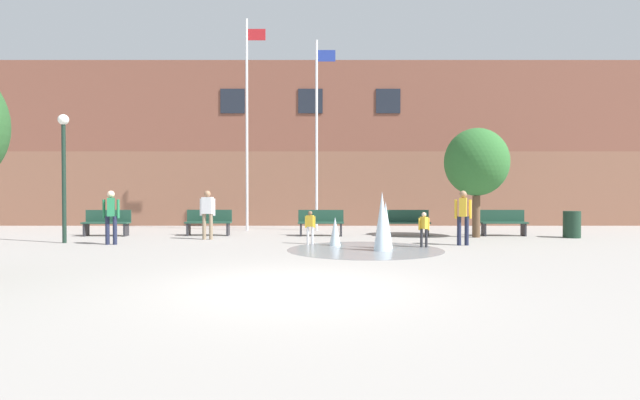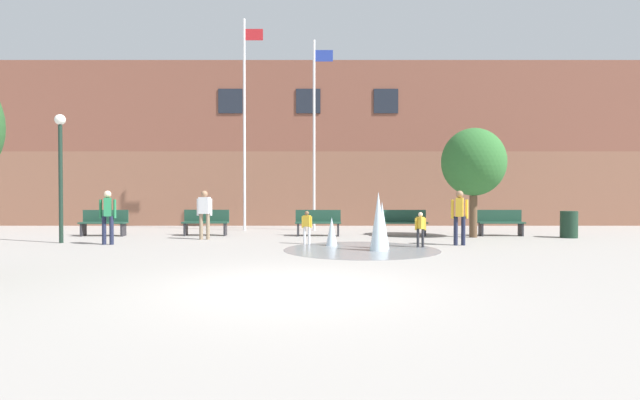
# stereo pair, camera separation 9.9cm
# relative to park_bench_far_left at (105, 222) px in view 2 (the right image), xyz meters

# --- Properties ---
(ground_plane) EXTENTS (100.00, 100.00, 0.00)m
(ground_plane) POSITION_rel_park_bench_far_left_xyz_m (7.05, -9.31, -0.48)
(ground_plane) COLOR gray
(library_building) EXTENTS (36.00, 6.05, 7.47)m
(library_building) POSITION_rel_park_bench_far_left_xyz_m (7.05, 8.07, 3.26)
(library_building) COLOR brown
(library_building) RESTS_ON ground
(splash_fountain) EXTENTS (4.20, 4.20, 1.56)m
(splash_fountain) POSITION_rel_park_bench_far_left_xyz_m (8.94, -3.97, 0.08)
(splash_fountain) COLOR gray
(splash_fountain) RESTS_ON ground
(park_bench_far_left) EXTENTS (1.60, 0.44, 0.91)m
(park_bench_far_left) POSITION_rel_park_bench_far_left_xyz_m (0.00, 0.00, 0.00)
(park_bench_far_left) COLOR #28282D
(park_bench_far_left) RESTS_ON ground
(park_bench_left_of_flagpoles) EXTENTS (1.60, 0.44, 0.91)m
(park_bench_left_of_flagpoles) POSITION_rel_park_bench_far_left_xyz_m (3.53, 0.18, 0.00)
(park_bench_left_of_flagpoles) COLOR #28282D
(park_bench_left_of_flagpoles) RESTS_ON ground
(park_bench_under_right_flagpole) EXTENTS (1.60, 0.44, 0.91)m
(park_bench_under_right_flagpole) POSITION_rel_park_bench_far_left_xyz_m (7.51, 0.04, 0.00)
(park_bench_under_right_flagpole) COLOR #28282D
(park_bench_under_right_flagpole) RESTS_ON ground
(park_bench_near_trashcan) EXTENTS (1.60, 0.44, 0.91)m
(park_bench_near_trashcan) POSITION_rel_park_bench_far_left_xyz_m (10.53, 0.05, 0.00)
(park_bench_near_trashcan) COLOR #28282D
(park_bench_near_trashcan) RESTS_ON ground
(park_bench_far_right) EXTENTS (1.60, 0.44, 0.91)m
(park_bench_far_right) POSITION_rel_park_bench_far_left_xyz_m (13.93, 0.08, 0.00)
(park_bench_far_right) COLOR #28282D
(park_bench_far_right) RESTS_ON ground
(adult_near_bench) EXTENTS (0.50, 0.39, 1.59)m
(adult_near_bench) POSITION_rel_park_bench_far_left_xyz_m (11.63, -3.00, 0.45)
(adult_near_bench) COLOR #1E233D
(adult_near_bench) RESTS_ON ground
(child_running) EXTENTS (0.31, 0.18, 0.99)m
(child_running) POSITION_rel_park_bench_far_left_xyz_m (7.19, -2.65, 0.10)
(child_running) COLOR silver
(child_running) RESTS_ON ground
(adult_in_red) EXTENTS (0.50, 0.39, 1.59)m
(adult_in_red) POSITION_rel_park_bench_far_left_xyz_m (1.33, -2.81, 0.45)
(adult_in_red) COLOR #1E233D
(adult_in_red) RESTS_ON ground
(child_in_fountain) EXTENTS (0.31, 0.24, 0.99)m
(child_in_fountain) POSITION_rel_park_bench_far_left_xyz_m (10.39, -3.52, 0.10)
(child_in_fountain) COLOR #28282D
(child_in_fountain) RESTS_ON ground
(teen_by_trashcan) EXTENTS (0.50, 0.26, 1.59)m
(teen_by_trashcan) POSITION_rel_park_bench_far_left_xyz_m (3.82, -1.27, 0.45)
(teen_by_trashcan) COLOR #89755B
(teen_by_trashcan) RESTS_ON ground
(flagpole_left) EXTENTS (0.80, 0.10, 8.41)m
(flagpole_left) POSITION_rel_park_bench_far_left_xyz_m (4.59, 2.45, 3.98)
(flagpole_left) COLOR silver
(flagpole_left) RESTS_ON ground
(flagpole_right) EXTENTS (0.80, 0.10, 7.58)m
(flagpole_right) POSITION_rel_park_bench_far_left_xyz_m (7.37, 2.45, 3.55)
(flagpole_right) COLOR silver
(flagpole_right) RESTS_ON ground
(lamp_post_left_lane) EXTENTS (0.32, 0.32, 3.90)m
(lamp_post_left_lane) POSITION_rel_park_bench_far_left_xyz_m (-0.29, -2.35, 2.07)
(lamp_post_left_lane) COLOR #192D23
(lamp_post_left_lane) RESTS_ON ground
(trash_can) EXTENTS (0.56, 0.56, 0.90)m
(trash_can) POSITION_rel_park_bench_far_left_xyz_m (15.99, -0.66, -0.03)
(trash_can) COLOR #193323
(trash_can) RESTS_ON ground
(street_tree_near_building) EXTENTS (2.16, 2.16, 3.71)m
(street_tree_near_building) POSITION_rel_park_bench_far_left_xyz_m (12.80, -0.52, 2.07)
(street_tree_near_building) COLOR brown
(street_tree_near_building) RESTS_ON ground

